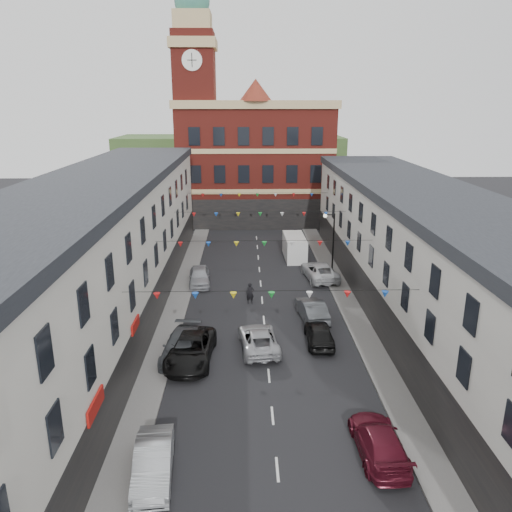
{
  "coord_description": "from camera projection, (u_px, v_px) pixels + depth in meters",
  "views": [
    {
      "loc": [
        -1.36,
        -30.4,
        15.58
      ],
      "look_at": [
        -0.5,
        8.34,
        3.73
      ],
      "focal_mm": 35.0,
      "sensor_mm": 36.0,
      "label": 1
    }
  ],
  "objects": [
    {
      "name": "white_van",
      "position": [
        295.0,
        247.0,
        52.28
      ],
      "size": [
        2.16,
        5.38,
        2.36
      ],
      "primitive_type": "cube",
      "rotation": [
        0.0,
        0.0,
        0.02
      ],
      "color": "silver",
      "rests_on": "ground"
    },
    {
      "name": "car_left_c",
      "position": [
        191.0,
        349.0,
        31.3
      ],
      "size": [
        3.07,
        6.02,
        1.63
      ],
      "primitive_type": "imported",
      "rotation": [
        0.0,
        0.0,
        -0.06
      ],
      "color": "black",
      "rests_on": "ground"
    },
    {
      "name": "car_right_e",
      "position": [
        312.0,
        309.0,
        37.49
      ],
      "size": [
        2.22,
        4.89,
        1.56
      ],
      "primitive_type": "imported",
      "rotation": [
        0.0,
        0.0,
        3.27
      ],
      "color": "#424549",
      "rests_on": "ground"
    },
    {
      "name": "ground",
      "position": [
        266.0,
        345.0,
        33.65
      ],
      "size": [
        160.0,
        160.0,
        0.0
      ],
      "primitive_type": "plane",
      "color": "black",
      "rests_on": "ground"
    },
    {
      "name": "clock_tower",
      "position": [
        196.0,
        109.0,
        62.59
      ],
      "size": [
        5.6,
        5.6,
        30.0
      ],
      "color": "maroon",
      "rests_on": "ground"
    },
    {
      "name": "moving_car",
      "position": [
        259.0,
        339.0,
        32.91
      ],
      "size": [
        2.91,
        5.37,
        1.43
      ],
      "primitive_type": "imported",
      "rotation": [
        0.0,
        0.0,
        3.25
      ],
      "color": "#A2A3A8",
      "rests_on": "ground"
    },
    {
      "name": "car_right_f",
      "position": [
        320.0,
        271.0,
        46.09
      ],
      "size": [
        3.31,
        5.93,
        1.57
      ],
      "primitive_type": "imported",
      "rotation": [
        0.0,
        0.0,
        3.27
      ],
      "color": "silver",
      "rests_on": "ground"
    },
    {
      "name": "car_right_c",
      "position": [
        379.0,
        441.0,
        22.92
      ],
      "size": [
        2.15,
        5.03,
        1.45
      ],
      "primitive_type": "imported",
      "rotation": [
        0.0,
        0.0,
        3.17
      ],
      "color": "#56111F",
      "rests_on": "ground"
    },
    {
      "name": "pavement_left",
      "position": [
        168.0,
        332.0,
        35.39
      ],
      "size": [
        1.8,
        64.0,
        0.15
      ],
      "primitive_type": "cube",
      "color": "#605E5B",
      "rests_on": "ground"
    },
    {
      "name": "car_left_b",
      "position": [
        153.0,
        462.0,
        21.53
      ],
      "size": [
        1.99,
        4.67,
        1.5
      ],
      "primitive_type": "imported",
      "rotation": [
        0.0,
        0.0,
        0.09
      ],
      "color": "#A7ABAF",
      "rests_on": "ground"
    },
    {
      "name": "car_left_e",
      "position": [
        199.0,
        276.0,
        44.68
      ],
      "size": [
        2.25,
        4.76,
        1.57
      ],
      "primitive_type": "imported",
      "rotation": [
        0.0,
        0.0,
        0.09
      ],
      "color": "#9C9FA5",
      "rests_on": "ground"
    },
    {
      "name": "civic_building",
      "position": [
        255.0,
        161.0,
        67.55
      ],
      "size": [
        20.6,
        13.3,
        18.5
      ],
      "color": "maroon",
      "rests_on": "ground"
    },
    {
      "name": "car_right_d",
      "position": [
        319.0,
        334.0,
        33.6
      ],
      "size": [
        1.81,
        4.39,
        1.49
      ],
      "primitive_type": "imported",
      "rotation": [
        0.0,
        0.0,
        3.13
      ],
      "color": "black",
      "rests_on": "ground"
    },
    {
      "name": "terrace_right",
      "position": [
        441.0,
        271.0,
        33.44
      ],
      "size": [
        8.4,
        56.0,
        9.7
      ],
      "color": "beige",
      "rests_on": "ground"
    },
    {
      "name": "pedestrian",
      "position": [
        250.0,
        293.0,
        40.37
      ],
      "size": [
        0.69,
        0.5,
        1.75
      ],
      "primitive_type": "imported",
      "rotation": [
        0.0,
        0.0,
        0.14
      ],
      "color": "black",
      "rests_on": "ground"
    },
    {
      "name": "terrace_left",
      "position": [
        87.0,
        266.0,
        32.79
      ],
      "size": [
        8.4,
        56.0,
        10.7
      ],
      "color": "silver",
      "rests_on": "ground"
    },
    {
      "name": "street_lamp",
      "position": [
        331.0,
        236.0,
        46.03
      ],
      "size": [
        1.1,
        0.36,
        6.0
      ],
      "color": "black",
      "rests_on": "ground"
    },
    {
      "name": "pavement_right",
      "position": [
        361.0,
        330.0,
        35.69
      ],
      "size": [
        1.8,
        64.0,
        0.15
      ],
      "primitive_type": "cube",
      "color": "#605E5B",
      "rests_on": "ground"
    },
    {
      "name": "car_left_d",
      "position": [
        181.0,
        346.0,
        31.84
      ],
      "size": [
        2.56,
        5.39,
        1.52
      ],
      "primitive_type": "imported",
      "rotation": [
        0.0,
        0.0,
        -0.08
      ],
      "color": "#464A4F",
      "rests_on": "ground"
    },
    {
      "name": "distant_hill",
      "position": [
        230.0,
        164.0,
        91.38
      ],
      "size": [
        40.0,
        14.0,
        10.0
      ],
      "primitive_type": "cube",
      "color": "#344E24",
      "rests_on": "ground"
    }
  ]
}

